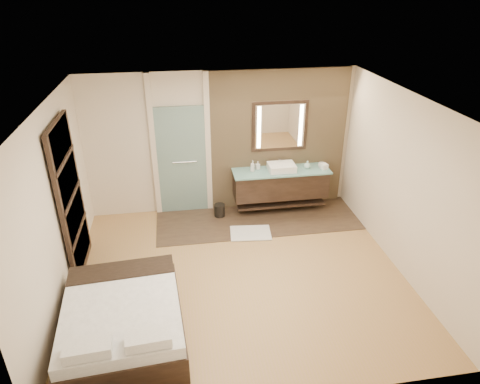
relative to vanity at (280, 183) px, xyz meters
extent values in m
plane|color=#A88346|center=(-1.10, -1.92, -0.58)|extent=(5.00, 5.00, 0.00)
cube|color=#34231C|center=(-0.50, -0.32, -0.57)|extent=(3.80, 1.30, 0.01)
cube|color=#9E815A|center=(0.00, 0.29, 0.77)|extent=(2.60, 0.08, 2.70)
cube|color=black|center=(0.00, 0.00, -0.01)|extent=(1.80, 0.50, 0.50)
cube|color=black|center=(0.00, 0.00, -0.40)|extent=(1.71, 0.45, 0.04)
cube|color=#88D1C9|center=(0.00, -0.02, 0.27)|extent=(1.85, 0.55, 0.03)
cube|color=white|center=(0.00, -0.02, 0.35)|extent=(0.50, 0.38, 0.13)
cylinder|color=silver|center=(0.00, 0.17, 0.37)|extent=(0.03, 0.03, 0.18)
cylinder|color=silver|center=(0.00, 0.13, 0.45)|extent=(0.02, 0.10, 0.02)
cube|color=black|center=(0.00, 0.24, 1.07)|extent=(1.06, 0.03, 0.96)
cube|color=white|center=(0.00, 0.23, 1.07)|extent=(0.94, 0.01, 0.84)
cube|color=#FFECBF|center=(-0.40, 0.22, 1.07)|extent=(0.07, 0.01, 0.80)
cube|color=#FFECBF|center=(0.40, 0.22, 1.07)|extent=(0.07, 0.01, 0.80)
cube|color=#ABD9D1|center=(-1.85, 0.28, 0.47)|extent=(0.90, 0.05, 2.10)
cylinder|color=silver|center=(-1.80, 0.23, 0.47)|extent=(0.45, 0.03, 0.03)
cube|color=beige|center=(-2.35, 0.29, 0.77)|extent=(0.10, 0.08, 2.70)
cube|color=beige|center=(-1.35, 0.29, 0.77)|extent=(0.10, 0.08, 2.70)
cube|color=black|center=(-3.53, -1.32, 0.62)|extent=(0.06, 1.20, 2.40)
cube|color=beige|center=(-3.51, -1.32, -0.21)|extent=(0.02, 1.06, 0.52)
cube|color=beige|center=(-3.51, -1.32, 0.38)|extent=(0.02, 1.06, 0.52)
cube|color=beige|center=(-3.51, -1.32, 0.96)|extent=(0.02, 1.06, 0.52)
cube|color=beige|center=(-3.51, -1.32, 1.55)|extent=(0.02, 1.06, 0.52)
cube|color=black|center=(-2.75, -2.97, -0.38)|extent=(1.57, 1.90, 0.40)
cube|color=silver|center=(-2.75, -2.97, -0.10)|extent=(1.52, 1.85, 0.16)
cube|color=black|center=(-2.80, -2.29, -0.02)|extent=(1.43, 0.50, 0.04)
cube|color=silver|center=(-3.02, -3.71, 0.05)|extent=(0.51, 0.30, 0.13)
cube|color=silver|center=(-2.39, -3.67, 0.05)|extent=(0.51, 0.30, 0.13)
cube|color=silver|center=(-0.72, -0.79, -0.56)|extent=(0.77, 0.57, 0.02)
cylinder|color=black|center=(-1.20, -0.07, -0.45)|extent=(0.25, 0.25, 0.25)
cube|color=white|center=(0.82, -0.07, 0.33)|extent=(0.15, 0.15, 0.10)
imported|color=silver|center=(-0.55, 0.02, 0.39)|extent=(0.10, 0.10, 0.21)
imported|color=#B2B2B2|center=(-0.43, 0.12, 0.36)|extent=(0.09, 0.09, 0.16)
imported|color=#ADDAD4|center=(0.51, 0.00, 0.36)|extent=(0.15, 0.15, 0.15)
imported|color=silver|center=(0.79, -0.02, 0.34)|extent=(0.14, 0.14, 0.10)
camera|label=1|loc=(-1.94, -7.21, 3.57)|focal=32.00mm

